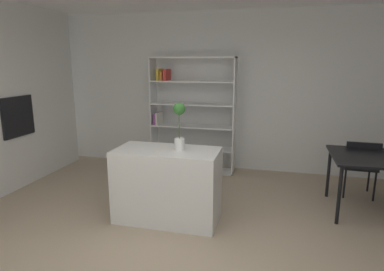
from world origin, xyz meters
The scene contains 8 objects.
ground_plane centered at (0.00, 0.00, 0.00)m, with size 10.11×10.11×0.00m, color tan.
back_partition centered at (0.00, 3.07, 1.40)m, with size 7.34×0.06×2.80m, color silver.
built_in_oven centered at (-2.94, 1.29, 1.12)m, with size 0.06×0.61×0.61m.
kitchen_island centered at (-0.41, 0.79, 0.45)m, with size 1.26×0.63×0.90m, color silver.
potted_plant_on_island centered at (-0.26, 0.84, 1.22)m, with size 0.14×0.14×0.57m.
open_bookshelf centered at (-0.68, 2.75, 0.98)m, with size 1.50×0.35×2.02m.
dining_table centered at (2.06, 1.60, 0.69)m, with size 0.98×0.98×0.76m.
dining_chair_far centered at (2.05, 2.12, 0.51)m, with size 0.47×0.46×0.85m.
Camera 1 is at (0.82, -2.84, 1.92)m, focal length 30.80 mm.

